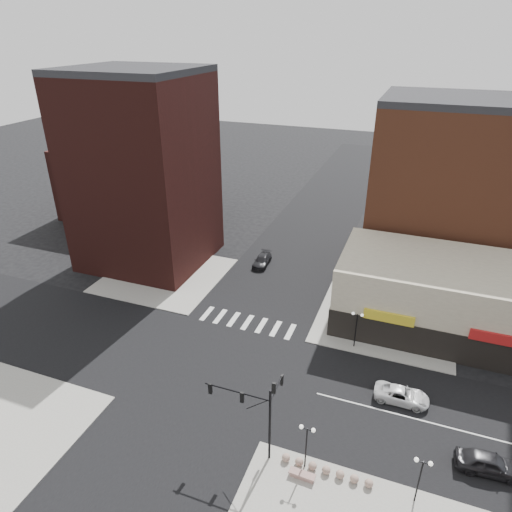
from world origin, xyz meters
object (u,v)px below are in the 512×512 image
(street_lamp_ne, at_px, (357,321))
(white_suv, at_px, (402,395))
(traffic_signal, at_px, (259,405))
(street_lamp_se_b, at_px, (421,470))
(dark_sedan_east, at_px, (489,463))
(dark_sedan_north, at_px, (262,260))
(street_lamp_se_a, at_px, (307,437))
(stone_bench, at_px, (302,475))

(street_lamp_ne, height_order, white_suv, street_lamp_ne)
(traffic_signal, xyz_separation_m, street_lamp_se_b, (11.76, -0.17, -1.67))
(street_lamp_se_b, height_order, dark_sedan_east, street_lamp_se_b)
(street_lamp_se_b, bearing_deg, dark_sedan_east, 42.30)
(traffic_signal, height_order, dark_sedan_north, traffic_signal)
(white_suv, bearing_deg, dark_sedan_east, -128.52)
(street_lamp_se_b, relative_size, dark_sedan_east, 0.86)
(white_suv, bearing_deg, street_lamp_ne, 39.56)
(street_lamp_se_a, relative_size, stone_bench, 2.08)
(street_lamp_ne, relative_size, dark_sedan_north, 0.89)
(street_lamp_se_b, xyz_separation_m, dark_sedan_north, (-22.31, 30.01, -2.61))
(white_suv, xyz_separation_m, dark_sedan_east, (6.74, -5.22, 0.16))
(traffic_signal, relative_size, street_lamp_se_b, 1.87)
(street_lamp_se_b, height_order, white_suv, street_lamp_se_b)
(street_lamp_se_a, xyz_separation_m, stone_bench, (0.06, -1.00, -2.92))
(traffic_signal, distance_m, dark_sedan_north, 31.94)
(traffic_signal, distance_m, street_lamp_se_b, 11.88)
(stone_bench, bearing_deg, dark_sedan_east, 25.28)
(street_lamp_se_a, relative_size, dark_sedan_east, 0.86)
(dark_sedan_east, bearing_deg, traffic_signal, 101.32)
(street_lamp_ne, xyz_separation_m, dark_sedan_north, (-15.31, 14.01, -2.61))
(dark_sedan_east, bearing_deg, white_suv, 48.87)
(traffic_signal, xyz_separation_m, stone_bench, (3.82, -1.17, -4.60))
(white_suv, relative_size, dark_sedan_north, 1.02)
(white_suv, distance_m, dark_sedan_east, 8.53)
(street_lamp_se_a, height_order, street_lamp_ne, same)
(street_lamp_ne, bearing_deg, stone_bench, -93.17)
(street_lamp_ne, bearing_deg, street_lamp_se_a, -93.58)
(traffic_signal, xyz_separation_m, white_suv, (10.04, 9.61, -4.30))
(street_lamp_se_a, relative_size, street_lamp_se_b, 1.00)
(street_lamp_se_a, xyz_separation_m, white_suv, (6.27, 9.78, -2.62))
(street_lamp_ne, xyz_separation_m, white_suv, (5.27, -6.22, -2.62))
(traffic_signal, distance_m, dark_sedan_east, 17.83)
(street_lamp_se_b, bearing_deg, white_suv, 100.02)
(dark_sedan_east, relative_size, stone_bench, 2.42)
(stone_bench, bearing_deg, street_lamp_se_b, 9.23)
(traffic_signal, distance_m, stone_bench, 6.09)
(street_lamp_ne, height_order, dark_sedan_north, street_lamp_ne)
(white_suv, distance_m, dark_sedan_north, 28.86)
(white_suv, relative_size, stone_bench, 2.40)
(stone_bench, bearing_deg, dark_sedan_north, 116.92)
(street_lamp_se_b, bearing_deg, traffic_signal, 179.18)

